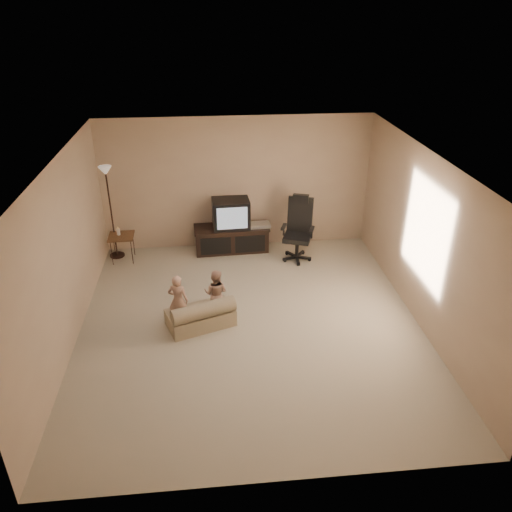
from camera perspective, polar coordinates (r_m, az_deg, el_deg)
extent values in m
plane|color=#B4A98F|center=(7.53, -0.66, -7.77)|extent=(5.50, 5.50, 0.00)
plane|color=white|center=(6.42, -0.78, 10.78)|extent=(5.50, 5.50, 0.00)
plane|color=tan|center=(9.41, -2.22, 8.28)|extent=(5.00, 0.00, 5.00)
plane|color=tan|center=(4.61, 2.44, -14.73)|extent=(5.00, 0.00, 5.00)
plane|color=tan|center=(7.14, -21.13, -0.19)|extent=(0.00, 5.50, 5.50)
plane|color=tan|center=(7.50, 18.69, 1.58)|extent=(0.00, 5.50, 5.50)
cube|color=black|center=(9.56, -2.80, 1.89)|extent=(1.39, 0.55, 0.44)
cube|color=black|center=(9.45, -2.84, 3.25)|extent=(1.43, 0.59, 0.04)
cube|color=black|center=(9.31, -4.62, 1.14)|extent=(0.57, 0.04, 0.33)
cube|color=black|center=(9.37, -0.69, 1.39)|extent=(0.57, 0.04, 0.33)
cube|color=black|center=(9.36, -2.89, 4.91)|extent=(0.70, 0.52, 0.54)
cube|color=white|center=(9.13, -2.73, 4.31)|extent=(0.56, 0.04, 0.42)
cube|color=silver|center=(9.45, 0.43, 3.60)|extent=(0.40, 0.29, 0.06)
cylinder|color=black|center=(9.21, 4.70, 0.93)|extent=(0.07, 0.07, 0.38)
cube|color=black|center=(9.12, 4.75, 2.15)|extent=(0.61, 0.61, 0.09)
cube|color=black|center=(9.18, 5.07, 4.73)|extent=(0.49, 0.31, 0.67)
cube|color=black|center=(9.07, 5.15, 6.55)|extent=(0.30, 0.18, 0.15)
cube|color=black|center=(9.08, 3.20, 3.35)|extent=(0.15, 0.27, 0.04)
cube|color=black|center=(9.01, 6.40, 3.02)|extent=(0.15, 0.27, 0.04)
cube|color=brown|center=(9.39, -15.16, 2.19)|extent=(0.46, 0.46, 0.03)
cylinder|color=#301D15|center=(9.36, -16.17, 0.32)|extent=(0.01, 0.01, 0.49)
cylinder|color=#301D15|center=(9.31, -14.01, 0.46)|extent=(0.01, 0.01, 0.49)
cylinder|color=#301D15|center=(9.68, -15.92, 1.28)|extent=(0.01, 0.01, 0.49)
cylinder|color=#301D15|center=(9.63, -13.82, 1.42)|extent=(0.01, 0.01, 0.49)
cylinder|color=beige|center=(9.40, -15.46, 2.69)|extent=(0.06, 0.06, 0.13)
cone|color=#FADFA3|center=(9.36, -15.52, 3.16)|extent=(0.05, 0.05, 0.04)
cylinder|color=#301D15|center=(9.77, -15.56, 0.09)|extent=(0.27, 0.27, 0.03)
cylinder|color=#301D15|center=(9.43, -16.17, 4.51)|extent=(0.03, 0.03, 1.65)
cone|color=beige|center=(9.15, -16.85, 9.31)|extent=(0.23, 0.23, 0.16)
cube|color=tan|center=(7.49, -6.36, -7.00)|extent=(1.08, 0.81, 0.25)
cylinder|color=tan|center=(7.23, -6.00, -6.19)|extent=(0.96, 0.53, 0.23)
imported|color=tan|center=(7.39, -8.88, -5.03)|extent=(0.35, 0.29, 0.82)
imported|color=tan|center=(7.55, -4.60, -4.26)|extent=(0.42, 0.31, 0.77)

